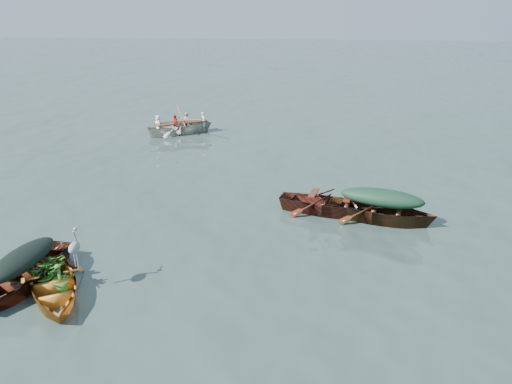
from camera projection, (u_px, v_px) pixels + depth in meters
ground at (213, 238)px, 13.85m from camera, size 140.00×140.00×0.00m
yellow_dinghy at (55, 296)px, 11.17m from camera, size 2.98×3.67×0.93m
dark_covered_boat at (27, 285)px, 11.62m from camera, size 1.91×4.08×1.00m
green_tarp_boat at (380, 221)px, 14.90m from camera, size 4.65×2.53×1.04m
open_wooden_boat at (330, 214)px, 15.42m from camera, size 4.59×2.37×1.03m
rowed_boat at (182, 134)px, 24.41m from camera, size 4.57×3.59×1.10m
dark_tarp_cover at (22, 258)px, 11.36m from camera, size 1.05×2.25×0.40m
green_tarp_cover at (382, 197)px, 14.61m from camera, size 2.56×1.39×0.52m
thwart_benches at (331, 198)px, 15.22m from camera, size 2.33×1.32×0.04m
heron at (75, 254)px, 11.08m from camera, size 0.44×0.49×0.92m
dinghy_weeds at (50, 255)px, 11.36m from camera, size 1.06×1.13×0.60m
rowers at (181, 115)px, 24.07m from camera, size 3.35×2.74×0.76m
oars at (181, 122)px, 24.20m from camera, size 1.90×2.52×0.06m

